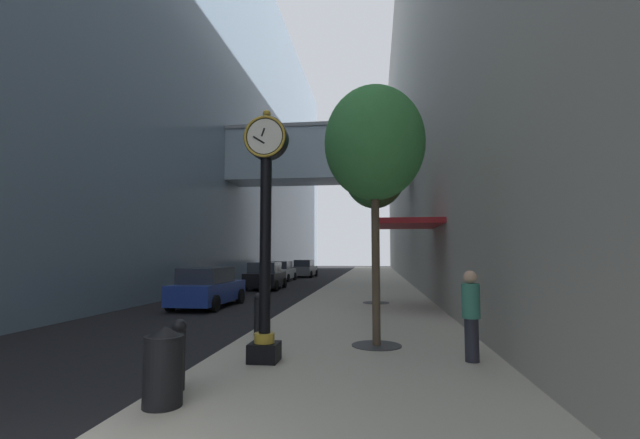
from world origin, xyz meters
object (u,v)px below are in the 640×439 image
object	(u,v)px
pedestrian_walking	(471,313)
car_black_trailing	(265,276)
bollard_nearest	(179,353)
bollard_third	(258,313)
street_tree_mid_near	(375,173)
street_clock	(266,220)
trash_bin	(163,365)
car_grey_near	(305,269)
street_tree_near	(375,144)
car_blue_mid	(208,288)
car_white_far	(280,271)

from	to	relation	value
pedestrian_walking	car_black_trailing	xyz separation A→B (m)	(-8.63, 17.95, -0.23)
bollard_nearest	bollard_third	size ratio (longest dim) A/B	1.00
street_tree_mid_near	pedestrian_walking	world-z (taller)	street_tree_mid_near
pedestrian_walking	car_black_trailing	size ratio (longest dim) A/B	0.39
street_clock	bollard_nearest	xyz separation A→B (m)	(-0.84, -1.83, -2.12)
bollard_third	pedestrian_walking	world-z (taller)	pedestrian_walking
pedestrian_walking	car_black_trailing	world-z (taller)	pedestrian_walking
trash_bin	car_grey_near	distance (m)	36.40
street_tree_mid_near	trash_bin	xyz separation A→B (m)	(-2.83, -12.83, -4.94)
bollard_third	bollard_nearest	bearing A→B (deg)	-90.00
street_tree_near	street_tree_mid_near	size ratio (longest dim) A/B	0.83
street_tree_mid_near	car_blue_mid	world-z (taller)	street_tree_mid_near
street_clock	car_grey_near	size ratio (longest dim) A/B	1.09
street_clock	street_tree_mid_near	distance (m)	10.90
bollard_nearest	car_blue_mid	size ratio (longest dim) A/B	0.23
street_tree_near	car_white_far	world-z (taller)	street_tree_near
bollard_third	street_tree_near	world-z (taller)	street_tree_near
street_tree_mid_near	trash_bin	world-z (taller)	street_tree_mid_near
street_tree_near	car_grey_near	world-z (taller)	street_tree_near
street_tree_near	car_white_far	distance (m)	26.94
street_tree_mid_near	car_black_trailing	world-z (taller)	street_tree_mid_near
pedestrian_walking	car_blue_mid	world-z (taller)	pedestrian_walking
street_clock	car_grey_near	world-z (taller)	street_clock
car_white_far	car_grey_near	bearing A→B (deg)	81.55
trash_bin	car_blue_mid	distance (m)	12.30
trash_bin	bollard_nearest	bearing A→B (deg)	99.25
street_tree_mid_near	car_white_far	bearing A→B (deg)	114.90
pedestrian_walking	street_clock	bearing A→B (deg)	-172.71
car_white_far	car_black_trailing	distance (m)	8.80
street_clock	trash_bin	world-z (taller)	street_clock
bollard_third	car_white_far	world-z (taller)	car_white_far
trash_bin	car_grey_near	xyz separation A→B (m)	(-4.04, 36.18, 0.13)
street_clock	pedestrian_walking	bearing A→B (deg)	7.29
car_blue_mid	car_black_trailing	distance (m)	9.34
bollard_nearest	car_grey_near	xyz separation A→B (m)	(-3.93, 35.49, 0.12)
bollard_third	trash_bin	size ratio (longest dim) A/B	0.99
trash_bin	car_blue_mid	size ratio (longest dim) A/B	0.24
pedestrian_walking	car_grey_near	bearing A→B (deg)	104.62
pedestrian_walking	car_blue_mid	bearing A→B (deg)	135.11
trash_bin	car_black_trailing	size ratio (longest dim) A/B	0.24
street_clock	car_black_trailing	bearing A→B (deg)	104.43
bollard_third	car_white_far	size ratio (longest dim) A/B	0.24
street_clock	car_white_far	distance (m)	27.86
car_white_far	street_tree_mid_near	bearing A→B (deg)	-65.10
trash_bin	car_white_far	bearing A→B (deg)	99.56
street_tree_near	car_white_far	bearing A→B (deg)	107.08
bollard_third	car_grey_near	world-z (taller)	car_grey_near
bollard_nearest	car_black_trailing	distance (m)	20.65
car_black_trailing	car_white_far	bearing A→B (deg)	96.41
pedestrian_walking	car_black_trailing	distance (m)	19.92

